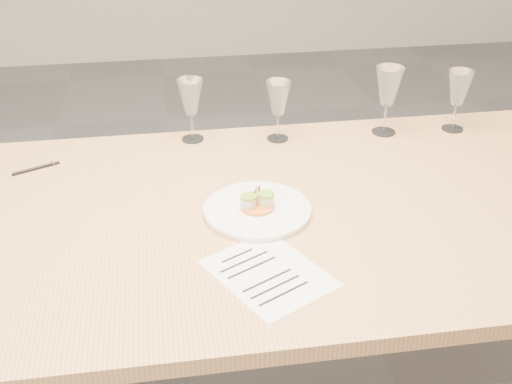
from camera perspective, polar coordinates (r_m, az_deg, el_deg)
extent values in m
cube|color=tan|center=(1.62, -6.86, -2.71)|extent=(2.40, 1.00, 0.04)
cylinder|color=tan|center=(2.43, 20.00, -2.75)|extent=(0.07, 0.07, 0.71)
cylinder|color=white|center=(1.61, 0.11, -1.68)|extent=(0.27, 0.27, 0.01)
cylinder|color=white|center=(1.60, 0.11, -1.50)|extent=(0.27, 0.27, 0.01)
cylinder|color=orange|center=(1.60, 0.11, -1.32)|extent=(0.09, 0.09, 0.01)
cylinder|color=beige|center=(1.59, -0.69, -0.88)|extent=(0.04, 0.04, 0.02)
cylinder|color=beige|center=(1.60, 0.91, -0.68)|extent=(0.04, 0.04, 0.02)
cylinder|color=#81A52E|center=(1.58, -0.69, -0.41)|extent=(0.04, 0.04, 0.01)
cylinder|color=#81A52E|center=(1.59, 0.91, -0.21)|extent=(0.04, 0.04, 0.01)
cylinder|color=tan|center=(1.57, 2.23, -2.10)|extent=(0.04, 0.04, 0.00)
cube|color=white|center=(1.41, 1.15, -7.23)|extent=(0.30, 0.33, 0.00)
cube|color=black|center=(1.46, -1.69, -5.68)|extent=(0.08, 0.04, 0.00)
cube|color=black|center=(1.44, -1.04, -6.20)|extent=(0.12, 0.07, 0.00)
cube|color=black|center=(1.42, -0.37, -6.74)|extent=(0.12, 0.07, 0.00)
cube|color=black|center=(1.38, 1.02, -7.85)|extent=(0.12, 0.07, 0.00)
cube|color=black|center=(1.37, 1.74, -8.42)|extent=(0.12, 0.07, 0.00)
cube|color=black|center=(1.35, 2.49, -9.01)|extent=(0.12, 0.07, 0.00)
cylinder|color=black|center=(1.91, -18.98, 2.02)|extent=(0.13, 0.06, 0.01)
cube|color=silver|center=(1.92, -17.66, 2.55)|extent=(0.01, 0.02, 0.00)
cylinder|color=white|center=(1.99, -5.64, 4.71)|extent=(0.07, 0.07, 0.00)
cylinder|color=white|center=(1.98, -5.70, 5.85)|extent=(0.01, 0.01, 0.08)
cone|color=white|center=(1.94, -5.84, 8.41)|extent=(0.08, 0.08, 0.11)
cylinder|color=white|center=(1.99, 1.93, 4.78)|extent=(0.07, 0.07, 0.00)
cylinder|color=white|center=(1.97, 1.96, 5.88)|extent=(0.01, 0.01, 0.08)
cone|color=white|center=(1.94, 2.00, 8.35)|extent=(0.08, 0.08, 0.10)
cylinder|color=white|center=(2.07, 11.27, 5.26)|extent=(0.08, 0.08, 0.00)
cylinder|color=white|center=(2.05, 11.40, 6.47)|extent=(0.01, 0.01, 0.09)
cone|color=white|center=(2.01, 11.70, 9.19)|extent=(0.09, 0.09, 0.12)
cylinder|color=white|center=(2.15, 17.05, 5.40)|extent=(0.07, 0.07, 0.00)
cylinder|color=white|center=(2.13, 17.22, 6.46)|extent=(0.01, 0.01, 0.08)
cone|color=white|center=(2.10, 17.61, 8.83)|extent=(0.08, 0.08, 0.11)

